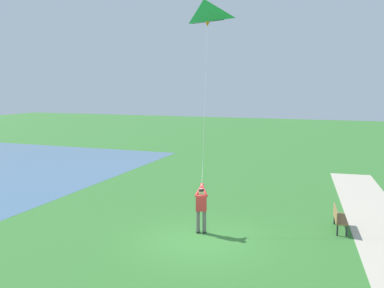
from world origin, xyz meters
name	(u,v)px	position (x,y,z in m)	size (l,w,h in m)	color
ground_plane	(202,240)	(0.00, 0.00, 0.00)	(120.00, 120.00, 0.00)	#33702D
person_kite_flyer	(201,206)	(0.26, -0.71, 1.05)	(0.51, 0.63, 1.83)	#232328
flying_kite	(204,13)	(1.33, -4.16, 8.71)	(1.98, 3.68, 7.52)	green
park_bench_near_walkway	(339,217)	(-4.62, -2.82, 0.51)	(0.58, 1.54, 0.88)	olive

